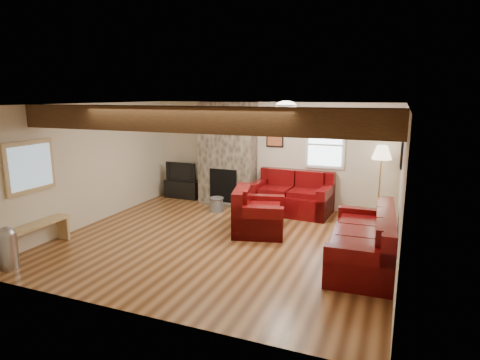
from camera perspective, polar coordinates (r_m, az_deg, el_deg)
The scene contains 18 objects.
room at distance 7.23m, azimuth -2.48°, elevation 0.75°, with size 8.00×8.00×8.00m.
oak_beam at distance 5.99m, azimuth -7.54°, elevation 8.56°, with size 6.00×0.36×0.38m, color #33200F.
chimney_breast at distance 9.88m, azimuth -1.84°, elevation 3.60°, with size 1.40×0.67×2.50m.
back_window at distance 9.37m, azimuth 12.03°, elevation 4.93°, with size 0.90×0.08×1.10m, color silver, non-canonical shape.
hatch_window at distance 7.79m, azimuth -27.69°, elevation 1.68°, with size 0.08×1.00×0.90m, color tan, non-canonical shape.
ceiling_dome at distance 7.64m, azimuth 6.55°, elevation 10.28°, with size 0.40×0.40×0.18m, color white, non-canonical shape.
artwork_back at distance 9.63m, azimuth 4.99°, elevation 6.23°, with size 0.42×0.06×0.52m, color black, non-canonical shape.
artwork_right at distance 6.82m, azimuth 21.96°, elevation 3.48°, with size 0.06×0.55×0.42m, color black, non-canonical shape.
sofa_three at distance 6.75m, azimuth 16.96°, elevation -7.80°, with size 2.25×0.94×0.87m, color #450704, non-canonical shape.
loveseat at distance 9.23m, azimuth 7.33°, elevation -1.83°, with size 1.77×1.02×0.94m, color #450704, non-canonical shape.
armchair_red at distance 7.87m, azimuth 2.74°, elevation -4.37°, with size 1.09×0.96×0.89m, color #450704, non-canonical shape.
coffee_table at distance 8.66m, azimuth 3.28°, elevation -4.37°, with size 0.91×0.91×0.48m.
tv_cabinet at distance 10.68m, azimuth -8.14°, elevation -1.28°, with size 0.93×0.37×0.46m, color black.
television at distance 10.58m, azimuth -8.21°, elevation 1.24°, with size 0.86×0.11×0.49m, color black.
floor_lamp at distance 9.00m, azimuth 19.50°, elevation 3.17°, with size 0.42×0.42×1.62m.
pine_bench at distance 7.90m, azimuth -26.87°, elevation -7.21°, with size 0.29×1.26×0.47m, color tan, non-canonical shape.
pedal_bin at distance 7.23m, azimuth -30.12°, elevation -8.35°, with size 0.28×0.28×0.69m, color #A3A3A8, non-canonical shape.
coal_bucket at distance 9.38m, azimuth -3.35°, elevation -3.44°, with size 0.36×0.36×0.34m, color gray, non-canonical shape.
Camera 1 is at (2.92, -6.46, 2.65)m, focal length 30.00 mm.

